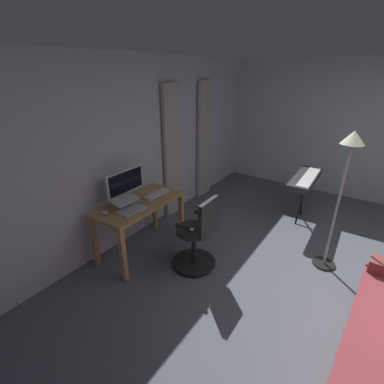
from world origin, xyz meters
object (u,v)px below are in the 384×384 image
at_px(computer_keyboard, 157,194).
at_px(office_chair, 198,236).
at_px(computer_mouse, 105,213).
at_px(piano_keyboard, 305,180).
at_px(desk, 140,210).
at_px(computer_monitor, 125,183).
at_px(laptop, 129,206).
at_px(floor_lamp, 346,170).

bearing_deg(computer_keyboard, office_chair, 78.51).
bearing_deg(computer_mouse, office_chair, 123.71).
bearing_deg(piano_keyboard, office_chair, -21.99).
distance_m(desk, piano_keyboard, 2.64).
height_order(desk, computer_monitor, computer_monitor).
height_order(computer_keyboard, computer_mouse, computer_mouse).
bearing_deg(computer_mouse, piano_keyboard, 147.57).
relative_size(computer_keyboard, laptop, 1.25).
distance_m(office_chair, computer_monitor, 1.16).
bearing_deg(piano_keyboard, computer_mouse, -34.26).
height_order(laptop, floor_lamp, floor_lamp).
distance_m(office_chair, laptop, 0.92).
xyz_separation_m(computer_monitor, floor_lamp, (-1.13, 2.36, 0.32)).
xyz_separation_m(laptop, floor_lamp, (-1.33, 2.11, 0.50)).
height_order(office_chair, laptop, office_chair).
relative_size(office_chair, piano_keyboard, 0.88).
relative_size(office_chair, computer_keyboard, 2.26).
xyz_separation_m(office_chair, piano_keyboard, (-1.99, 0.73, 0.27)).
bearing_deg(desk, computer_monitor, -80.48).
xyz_separation_m(computer_monitor, computer_mouse, (0.45, 0.09, -0.22)).
relative_size(desk, office_chair, 1.24).
distance_m(laptop, computer_mouse, 0.29).
distance_m(computer_monitor, piano_keyboard, 2.79).
relative_size(computer_mouse, floor_lamp, 0.06).
bearing_deg(computer_monitor, laptop, 50.52).
distance_m(computer_monitor, laptop, 0.37).
relative_size(computer_monitor, piano_keyboard, 0.54).
bearing_deg(computer_keyboard, computer_monitor, -34.84).
bearing_deg(floor_lamp, desk, -63.15).
relative_size(computer_monitor, floor_lamp, 0.34).
distance_m(computer_monitor, floor_lamp, 2.63).
height_order(piano_keyboard, floor_lamp, floor_lamp).
height_order(office_chair, computer_keyboard, office_chair).
xyz_separation_m(office_chair, computer_mouse, (0.62, -0.93, 0.31)).
bearing_deg(computer_keyboard, laptop, 1.73).
relative_size(office_chair, floor_lamp, 0.56).
height_order(computer_keyboard, laptop, laptop).
relative_size(laptop, floor_lamp, 0.20).
relative_size(computer_mouse, piano_keyboard, 0.09).
relative_size(desk, computer_mouse, 12.13).
bearing_deg(office_chair, computer_mouse, 122.95).
height_order(computer_mouse, piano_keyboard, piano_keyboard).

